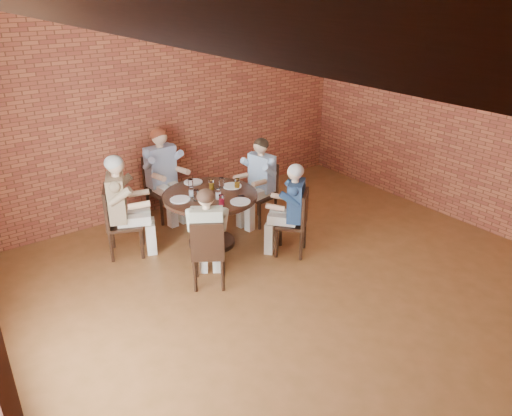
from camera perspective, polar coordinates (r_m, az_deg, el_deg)
floor at (r=5.70m, az=7.43°, el=-11.33°), size 7.00×7.00×0.00m
wall_back at (r=7.68m, az=-10.46°, el=11.98°), size 7.00×0.00×7.00m
wall_right at (r=7.49m, az=26.78°, el=9.46°), size 0.00×7.00×7.00m
dining_table at (r=6.72m, az=-5.23°, el=-0.13°), size 1.26×1.26×0.75m
chair_a at (r=7.39m, az=0.78°, el=2.08°), size 0.47×0.47×0.91m
diner_a at (r=7.28m, az=0.35°, el=2.98°), size 0.70×0.60×1.29m
chair_b at (r=7.68m, az=-10.79°, el=2.71°), size 0.49×0.49×0.97m
diner_b at (r=7.54m, az=-10.52°, el=3.73°), size 0.62×0.73×1.39m
chair_c at (r=6.70m, az=-15.59°, el=-1.18°), size 0.58×0.58×0.96m
diner_c at (r=6.62m, az=-14.97°, el=0.19°), size 0.84×0.77×1.37m
chair_d at (r=5.79m, az=-5.49°, el=-4.92°), size 0.53×0.53×0.88m
diner_d at (r=5.79m, az=-5.52°, el=-3.42°), size 0.71×0.74×1.24m
chair_e at (r=6.50m, az=4.68°, el=-1.40°), size 0.54×0.54×0.89m
diner_e at (r=6.45m, az=4.07°, el=-0.25°), size 0.75×0.76×1.25m
plate_a at (r=6.85m, az=-2.75°, el=2.54°), size 0.26×0.26×0.01m
plate_b at (r=7.03m, az=-7.19°, el=2.96°), size 0.26×0.26×0.01m
plate_c at (r=6.49m, az=-8.67°, el=0.98°), size 0.26×0.26×0.01m
plate_d at (r=6.35m, az=-1.81°, el=0.74°), size 0.26×0.26×0.01m
glass_a at (r=6.80m, az=-3.95°, el=2.91°), size 0.07×0.07×0.14m
glass_b at (r=6.74m, az=-5.12°, el=2.67°), size 0.07×0.07×0.14m
glass_c at (r=6.79m, az=-7.47°, el=2.71°), size 0.07×0.07×0.14m
glass_d at (r=6.55m, az=-7.39°, el=1.88°), size 0.07×0.07×0.14m
glass_e at (r=6.43m, az=-6.86°, el=1.47°), size 0.07×0.07×0.14m
glass_f at (r=6.26m, az=-3.97°, el=0.92°), size 0.07×0.07×0.14m
glass_g at (r=6.44m, az=-4.34°, el=1.61°), size 0.07×0.07×0.14m
glass_h at (r=6.76m, az=-2.18°, el=2.81°), size 0.07×0.07×0.14m
smartphone at (r=6.49m, az=-1.59°, el=1.23°), size 0.12×0.17×0.01m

